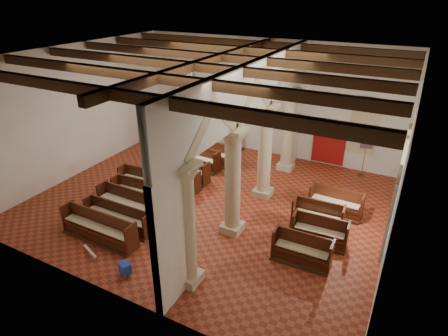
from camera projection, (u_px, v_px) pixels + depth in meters
floor at (210, 201)px, 15.97m from camera, size 14.00×14.00×0.00m
ceiling at (207, 56)px, 13.34m from camera, size 14.00×14.00×0.00m
wall_back at (266, 98)px, 19.43m from camera, size 14.00×0.02×6.00m
wall_front at (96, 207)px, 9.88m from camera, size 14.00×0.02×6.00m
wall_left at (80, 110)px, 17.59m from camera, size 0.02×12.00×6.00m
wall_right at (402, 172)px, 11.73m from camera, size 0.02×12.00×6.00m
ceiling_beams at (207, 61)px, 13.42m from camera, size 13.80×11.80×0.30m
arcade at (251, 129)px, 13.66m from camera, size 0.90×11.90×6.00m
window_right_a at (391, 217)px, 10.90m from camera, size 0.03×1.00×2.20m
window_right_b at (403, 165)px, 14.08m from camera, size 0.03×1.00×2.20m
window_back at (364, 128)px, 17.68m from camera, size 1.00×0.03×2.20m
pipe_organ at (189, 118)px, 21.63m from camera, size 2.10×0.85×4.40m
lectern at (239, 142)px, 20.66m from camera, size 0.54×0.55×1.21m
dossal_curtain at (329, 143)px, 18.71m from camera, size 1.80×0.07×2.17m
processional_banner at (364, 160)px, 17.78m from camera, size 0.55×0.70×2.46m
hymnal_box_a at (125, 268)px, 11.76m from camera, size 0.43×0.39×0.35m
hymnal_box_b at (182, 222)px, 14.10m from camera, size 0.38×0.34×0.32m
hymnal_box_c at (164, 201)px, 15.39m from camera, size 0.44×0.40×0.35m
tube_heater_a at (90, 251)px, 12.69m from camera, size 0.84×0.38×0.09m
tube_heater_b at (113, 240)px, 13.22m from camera, size 1.04×0.56×0.11m
nave_pew_0 at (99, 231)px, 13.39m from camera, size 3.11×0.74×1.07m
nave_pew_1 at (118, 220)px, 14.09m from camera, size 2.90×0.65×0.97m
nave_pew_2 at (131, 208)px, 14.77m from camera, size 3.07×0.84×1.11m
nave_pew_3 at (142, 196)px, 15.64m from camera, size 2.68×0.86×1.05m
nave_pew_4 at (153, 187)px, 16.38m from camera, size 3.34×0.84×1.06m
nave_pew_5 at (175, 181)px, 16.94m from camera, size 2.44×0.67×0.97m
nave_pew_6 at (178, 170)px, 17.82m from camera, size 3.32×0.87×1.07m
nave_pew_7 at (190, 159)px, 18.93m from camera, size 3.39×0.95×1.10m
nave_pew_8 at (208, 156)px, 19.34m from camera, size 3.25×0.80×1.10m
aisle_pew_0 at (302, 253)px, 12.27m from camera, size 1.95×0.75×1.07m
aisle_pew_1 at (319, 235)px, 13.20m from camera, size 1.96×0.80×1.05m
aisle_pew_2 at (317, 220)px, 13.99m from camera, size 1.90×0.83×1.13m
aisle_pew_3 at (335, 206)px, 14.90m from camera, size 2.08×0.79×1.10m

